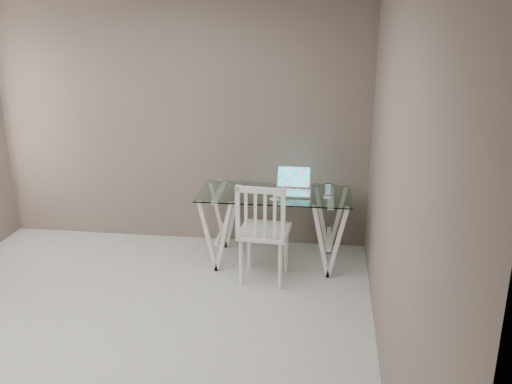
% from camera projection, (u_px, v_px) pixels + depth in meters
% --- Properties ---
extents(room, '(4.50, 4.52, 2.71)m').
position_uv_depth(room, '(85.00, 133.00, 3.82)').
color(room, beige).
rests_on(room, ground).
extents(desk, '(1.50, 0.70, 0.75)m').
position_uv_depth(desk, '(275.00, 227.00, 5.75)').
color(desk, silver).
rests_on(desk, ground).
extents(chair, '(0.49, 0.49, 1.00)m').
position_uv_depth(chair, '(263.00, 228.00, 5.27)').
color(chair, white).
rests_on(chair, ground).
extents(laptop, '(0.35, 0.29, 0.25)m').
position_uv_depth(laptop, '(293.00, 186.00, 5.64)').
color(laptop, silver).
rests_on(laptop, desk).
extents(keyboard, '(0.31, 0.13, 0.01)m').
position_uv_depth(keyboard, '(254.00, 191.00, 5.67)').
color(keyboard, silver).
rests_on(keyboard, desk).
extents(mouse, '(0.10, 0.06, 0.03)m').
position_uv_depth(mouse, '(275.00, 199.00, 5.40)').
color(mouse, silver).
rests_on(mouse, desk).
extents(phone_dock, '(0.08, 0.08, 0.14)m').
position_uv_depth(phone_dock, '(328.00, 194.00, 5.49)').
color(phone_dock, white).
rests_on(phone_dock, desk).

